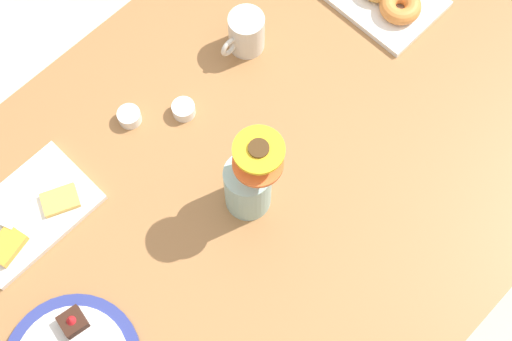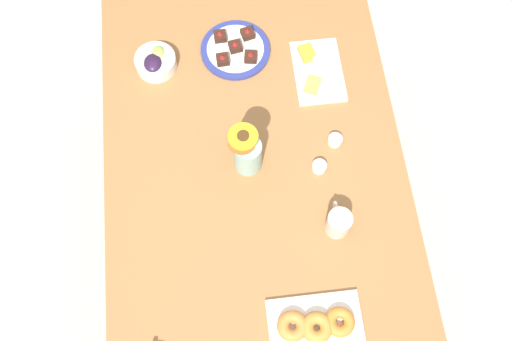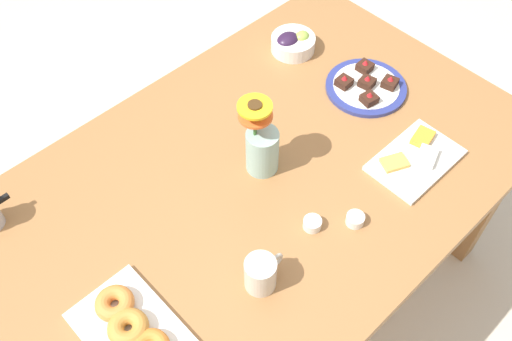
{
  "view_description": "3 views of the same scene",
  "coord_description": "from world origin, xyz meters",
  "px_view_note": "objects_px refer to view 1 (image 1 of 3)",
  "views": [
    {
      "loc": [
        0.38,
        0.37,
        2.07
      ],
      "look_at": [
        0.0,
        0.0,
        0.78
      ],
      "focal_mm": 50.0,
      "sensor_mm": 36.0,
      "label": 1
    },
    {
      "loc": [
        -0.7,
        0.08,
        2.48
      ],
      "look_at": [
        0.0,
        0.0,
        0.78
      ],
      "focal_mm": 40.0,
      "sensor_mm": 36.0,
      "label": 2
    },
    {
      "loc": [
        -0.64,
        -0.68,
        2.0
      ],
      "look_at": [
        0.0,
        0.0,
        0.78
      ],
      "focal_mm": 40.0,
      "sensor_mm": 36.0,
      "label": 3
    }
  ],
  "objects_px": {
    "jam_cup_berry": "(183,110)",
    "flower_vase": "(249,184)",
    "dining_table": "(256,193)",
    "jam_cup_honey": "(129,116)",
    "cheese_platter": "(27,214)",
    "coffee_mug": "(246,32)"
  },
  "relations": [
    {
      "from": "coffee_mug",
      "to": "cheese_platter",
      "type": "distance_m",
      "value": 0.58
    },
    {
      "from": "jam_cup_berry",
      "to": "flower_vase",
      "type": "bearing_deg",
      "value": 80.15
    },
    {
      "from": "dining_table",
      "to": "cheese_platter",
      "type": "xyz_separation_m",
      "value": [
        0.37,
        -0.26,
        0.1
      ]
    },
    {
      "from": "jam_cup_berry",
      "to": "cheese_platter",
      "type": "bearing_deg",
      "value": -7.98
    },
    {
      "from": "dining_table",
      "to": "jam_cup_honey",
      "type": "xyz_separation_m",
      "value": [
        0.09,
        -0.28,
        0.1
      ]
    },
    {
      "from": "flower_vase",
      "to": "jam_cup_honey",
      "type": "bearing_deg",
      "value": -81.02
    },
    {
      "from": "coffee_mug",
      "to": "dining_table",
      "type": "bearing_deg",
      "value": 48.48
    },
    {
      "from": "dining_table",
      "to": "jam_cup_honey",
      "type": "height_order",
      "value": "jam_cup_honey"
    },
    {
      "from": "cheese_platter",
      "to": "jam_cup_berry",
      "type": "distance_m",
      "value": 0.37
    },
    {
      "from": "dining_table",
      "to": "coffee_mug",
      "type": "bearing_deg",
      "value": -131.52
    },
    {
      "from": "jam_cup_berry",
      "to": "dining_table",
      "type": "bearing_deg",
      "value": 90.43
    },
    {
      "from": "cheese_platter",
      "to": "jam_cup_honey",
      "type": "xyz_separation_m",
      "value": [
        -0.28,
        -0.02,
        0.0
      ]
    },
    {
      "from": "dining_table",
      "to": "cheese_platter",
      "type": "height_order",
      "value": "cheese_platter"
    },
    {
      "from": "dining_table",
      "to": "coffee_mug",
      "type": "relative_size",
      "value": 14.28
    },
    {
      "from": "jam_cup_honey",
      "to": "jam_cup_berry",
      "type": "bearing_deg",
      "value": 142.48
    },
    {
      "from": "cheese_platter",
      "to": "jam_cup_honey",
      "type": "distance_m",
      "value": 0.28
    },
    {
      "from": "cheese_platter",
      "to": "flower_vase",
      "type": "relative_size",
      "value": 1.04
    },
    {
      "from": "coffee_mug",
      "to": "jam_cup_honey",
      "type": "distance_m",
      "value": 0.3
    },
    {
      "from": "cheese_platter",
      "to": "flower_vase",
      "type": "xyz_separation_m",
      "value": [
        -0.33,
        0.29,
        0.08
      ]
    },
    {
      "from": "coffee_mug",
      "to": "flower_vase",
      "type": "relative_size",
      "value": 0.45
    },
    {
      "from": "coffee_mug",
      "to": "flower_vase",
      "type": "height_order",
      "value": "flower_vase"
    },
    {
      "from": "cheese_platter",
      "to": "jam_cup_berry",
      "type": "xyz_separation_m",
      "value": [
        -0.37,
        0.05,
        0.0
      ]
    }
  ]
}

